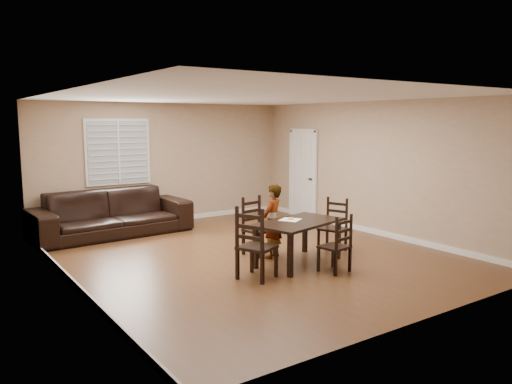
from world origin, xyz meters
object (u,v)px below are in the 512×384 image
Objects in this scene: chair_far at (340,247)px; chair_right at (335,226)px; chair_left at (252,247)px; chair_near at (254,228)px; donut at (291,218)px; dining_table at (298,227)px; child at (272,221)px; sofa at (112,213)px.

chair_far is 0.96× the size of chair_right.
chair_near is at bearing -59.24° from chair_left.
chair_left reaches higher than donut.
dining_table is at bearing -84.52° from chair_far.
child is at bearing -84.16° from chair_far.
child is at bearing -65.27° from sofa.
chair_left is at bearing -134.82° from chair_near.
chair_right is at bearing -34.91° from chair_near.
dining_table is 1.84× the size of chair_far.
dining_table is at bearing -98.27° from chair_left.
chair_far is at bearing 75.47° from child.
chair_far is at bearing -133.21° from chair_left.
donut is (1.09, 0.48, 0.23)m from chair_left.
chair_near is 1.75m from chair_far.
chair_right is at bearing 0.69° from dining_table.
sofa is at bearing -74.03° from chair_far.
chair_far reaches higher than dining_table.
chair_near is 0.45m from child.
chair_far is 4.90m from sofa.
chair_near is 10.68× the size of donut.
sofa is at bearing 117.08° from donut.
chair_right is 10.02× the size of donut.
donut is at bearing -66.25° from sofa.
sofa is at bearing -160.82° from chair_right.
sofa is (-2.02, 4.47, 0.05)m from chair_far.
chair_far is 1.40m from chair_right.
donut is (-0.02, 0.17, 0.11)m from dining_table.
child reaches higher than sofa.
chair_near is 0.84m from donut.
chair_left is at bearing -178.94° from dining_table.
sofa is (-1.83, 3.70, -0.15)m from dining_table.
chair_right reaches higher than sofa.
donut is 0.03× the size of sofa.
chair_far reaches higher than donut.
child reaches higher than chair_far.
donut is (0.11, -0.36, 0.10)m from child.
chair_near reaches higher than donut.
chair_near is at bearing 89.36° from dining_table.
dining_table is 1.76× the size of chair_right.
sofa is (-1.60, 2.77, -0.00)m from chair_near.
chair_left is (-1.30, 0.45, 0.08)m from chair_far.
chair_right is (1.33, -0.63, -0.03)m from chair_near.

